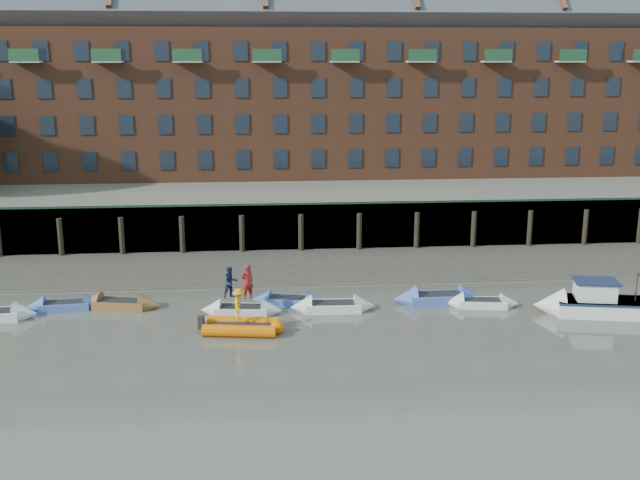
{
  "coord_description": "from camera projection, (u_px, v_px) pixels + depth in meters",
  "views": [
    {
      "loc": [
        -0.72,
        -27.71,
        13.01
      ],
      "look_at": [
        2.51,
        12.0,
        3.2
      ],
      "focal_mm": 42.0,
      "sensor_mm": 36.0,
      "label": 1
    }
  ],
  "objects": [
    {
      "name": "ground",
      "position": [
        282.0,
        390.0,
        29.99
      ],
      "size": [
        220.0,
        220.0,
        0.0
      ],
      "primitive_type": "plane",
      "color": "#57534B",
      "rests_on": "ground"
    },
    {
      "name": "foreshore",
      "position": [
        273.0,
        267.0,
        47.41
      ],
      "size": [
        110.0,
        8.0,
        0.5
      ],
      "primitive_type": "cube",
      "color": "#3D382F",
      "rests_on": "ground"
    },
    {
      "name": "mud_band",
      "position": [
        274.0,
        283.0,
        44.12
      ],
      "size": [
        110.0,
        1.6,
        0.1
      ],
      "primitive_type": "cube",
      "color": "#4C4336",
      "rests_on": "ground"
    },
    {
      "name": "river_wall",
      "position": [
        271.0,
        227.0,
        51.27
      ],
      "size": [
        110.0,
        1.23,
        3.3
      ],
      "color": "#2D2A26",
      "rests_on": "ground"
    },
    {
      "name": "bank_terrace",
      "position": [
        268.0,
        192.0,
        64.45
      ],
      "size": [
        110.0,
        28.0,
        3.2
      ],
      "primitive_type": "cube",
      "color": "#5E594D",
      "rests_on": "ground"
    },
    {
      "name": "apartment_terrace",
      "position": [
        266.0,
        58.0,
        62.73
      ],
      "size": [
        80.6,
        15.56,
        20.98
      ],
      "color": "brown",
      "rests_on": "bank_terrace"
    },
    {
      "name": "rowboat_1",
      "position": [
        65.0,
        305.0,
        39.52
      ],
      "size": [
        4.11,
        1.54,
        1.17
      ],
      "rotation": [
        0.0,
        0.0,
        0.09
      ],
      "color": "#405CAE",
      "rests_on": "ground"
    },
    {
      "name": "rowboat_2",
      "position": [
        121.0,
        304.0,
        39.71
      ],
      "size": [
        4.53,
        2.07,
        1.27
      ],
      "rotation": [
        0.0,
        0.0,
        -0.19
      ],
      "color": "brown",
      "rests_on": "ground"
    },
    {
      "name": "rowboat_3",
      "position": [
        241.0,
        310.0,
        38.75
      ],
      "size": [
        4.34,
        1.67,
        1.23
      ],
      "rotation": [
        0.0,
        0.0,
        -0.1
      ],
      "color": "silver",
      "rests_on": "ground"
    },
    {
      "name": "rowboat_4",
      "position": [
        288.0,
        301.0,
        40.3
      ],
      "size": [
        4.1,
        1.92,
        1.14
      ],
      "rotation": [
        0.0,
        0.0,
        -0.2
      ],
      "color": "#405CAE",
      "rests_on": "ground"
    },
    {
      "name": "rowboat_5",
      "position": [
        333.0,
        306.0,
        39.26
      ],
      "size": [
        4.53,
        1.41,
        1.31
      ],
      "rotation": [
        0.0,
        0.0,
        -0.02
      ],
      "color": "silver",
      "rests_on": "ground"
    },
    {
      "name": "rowboat_6",
      "position": [
        438.0,
        298.0,
        40.56
      ],
      "size": [
        4.99,
        1.53,
        1.44
      ],
      "rotation": [
        0.0,
        0.0,
        0.02
      ],
      "color": "#405CAE",
      "rests_on": "ground"
    },
    {
      "name": "rowboat_7",
      "position": [
        482.0,
        303.0,
        39.91
      ],
      "size": [
        4.1,
        1.71,
        1.15
      ],
      "rotation": [
        0.0,
        0.0,
        -0.14
      ],
      "color": "silver",
      "rests_on": "ground"
    },
    {
      "name": "rib_tender",
      "position": [
        244.0,
        327.0,
        36.17
      ],
      "size": [
        3.94,
        2.3,
        0.67
      ],
      "rotation": [
        0.0,
        0.0,
        -0.15
      ],
      "color": "#DD6202",
      "rests_on": "ground"
    },
    {
      "name": "motor_launch",
      "position": [
        583.0,
        303.0,
        38.66
      ],
      "size": [
        5.94,
        2.89,
        2.35
      ],
      "rotation": [
        0.0,
        0.0,
        2.95
      ],
      "color": "silver",
      "rests_on": "ground"
    },
    {
      "name": "person_rower_a",
      "position": [
        247.0,
        282.0,
        38.39
      ],
      "size": [
        0.8,
        0.69,
        1.86
      ],
      "primitive_type": "imported",
      "rotation": [
        0.0,
        0.0,
        3.58
      ],
      "color": "maroon",
      "rests_on": "rowboat_3"
    },
    {
      "name": "person_rower_b",
      "position": [
        230.0,
        282.0,
        38.6
      ],
      "size": [
        1.0,
        0.91,
        1.65
      ],
      "primitive_type": "imported",
      "rotation": [
        0.0,
        0.0,
        0.45
      ],
      "color": "#19233F",
      "rests_on": "rowboat_3"
    },
    {
      "name": "person_rib_crew",
      "position": [
        239.0,
        304.0,
        35.97
      ],
      "size": [
        0.58,
        1.01,
        1.56
      ],
      "primitive_type": "imported",
      "rotation": [
        0.0,
        0.0,
        1.58
      ],
      "color": "orange",
      "rests_on": "rib_tender"
    }
  ]
}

